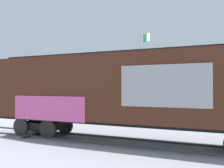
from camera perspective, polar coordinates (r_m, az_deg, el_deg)
ground_plane at (r=11.71m, az=8.15°, el=-12.91°), size 260.00×260.00×0.00m
track at (r=11.81m, az=6.20°, el=-12.61°), size 60.02×3.20×0.08m
freight_car at (r=11.66m, az=4.63°, el=-1.19°), size 15.33×3.03×4.12m
flagpole at (r=26.05m, az=7.01°, el=4.85°), size 1.07×0.94×7.92m
hillside at (r=87.93m, az=21.99°, el=0.69°), size 132.25×39.08×13.35m
parked_car_black at (r=19.32m, az=5.32°, el=-5.46°), size 4.54×2.37×1.75m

